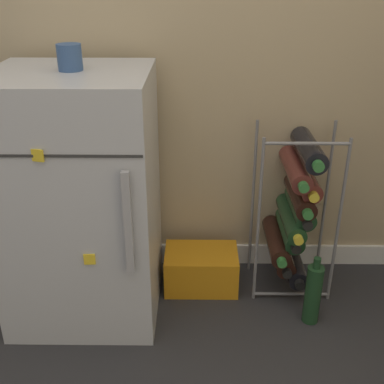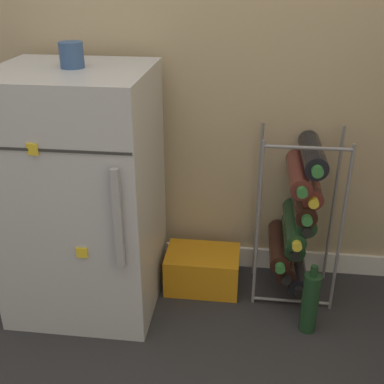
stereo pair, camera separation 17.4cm
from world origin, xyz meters
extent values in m
plane|color=#28282B|center=(0.00, 0.00, 0.00)|extent=(14.00, 14.00, 0.00)
cube|color=white|center=(0.00, 0.62, 0.04)|extent=(7.07, 0.01, 0.09)
cube|color=#B7BABF|center=(-0.33, 0.34, 0.45)|extent=(0.52, 0.47, 0.89)
cube|color=#2D2D2D|center=(-0.33, 0.10, 0.70)|extent=(0.51, 0.00, 0.01)
cube|color=#9E9EA3|center=(-0.13, 0.08, 0.49)|extent=(0.02, 0.02, 0.34)
cube|color=yellow|center=(-0.26, 0.10, 0.36)|extent=(0.04, 0.01, 0.04)
cube|color=yellow|center=(-0.38, 0.10, 0.71)|extent=(0.04, 0.01, 0.04)
cylinder|color=slate|center=(0.30, 0.37, 0.33)|extent=(0.01, 0.01, 0.67)
cylinder|color=slate|center=(0.59, 0.37, 0.33)|extent=(0.01, 0.01, 0.67)
cylinder|color=slate|center=(0.30, 0.57, 0.33)|extent=(0.01, 0.01, 0.67)
cylinder|color=slate|center=(0.59, 0.57, 0.33)|extent=(0.01, 0.01, 0.67)
cylinder|color=slate|center=(0.45, 0.37, 0.02)|extent=(0.29, 0.01, 0.01)
cylinder|color=slate|center=(0.45, 0.37, 0.65)|extent=(0.29, 0.01, 0.01)
cylinder|color=black|center=(0.46, 0.47, 0.10)|extent=(0.08, 0.27, 0.08)
cylinder|color=black|center=(0.46, 0.32, 0.10)|extent=(0.04, 0.02, 0.04)
cylinder|color=black|center=(0.41, 0.47, 0.14)|extent=(0.07, 0.25, 0.07)
cylinder|color=black|center=(0.41, 0.33, 0.14)|extent=(0.04, 0.02, 0.04)
cylinder|color=black|center=(0.39, 0.47, 0.20)|extent=(0.07, 0.29, 0.07)
cylinder|color=#2D7033|center=(0.39, 0.32, 0.20)|extent=(0.04, 0.02, 0.04)
cylinder|color=#19381E|center=(0.44, 0.47, 0.25)|extent=(0.08, 0.25, 0.08)
cylinder|color=black|center=(0.44, 0.33, 0.25)|extent=(0.04, 0.02, 0.04)
cylinder|color=#19381E|center=(0.44, 0.47, 0.31)|extent=(0.07, 0.30, 0.07)
cylinder|color=gold|center=(0.44, 0.31, 0.31)|extent=(0.03, 0.02, 0.03)
cylinder|color=#19381E|center=(0.47, 0.47, 0.36)|extent=(0.07, 0.26, 0.07)
cylinder|color=black|center=(0.47, 0.33, 0.36)|extent=(0.04, 0.02, 0.04)
cylinder|color=black|center=(0.46, 0.47, 0.40)|extent=(0.08, 0.28, 0.08)
cylinder|color=#2D7033|center=(0.46, 0.32, 0.40)|extent=(0.04, 0.02, 0.04)
cylinder|color=#56231E|center=(0.48, 0.47, 0.47)|extent=(0.07, 0.25, 0.07)
cylinder|color=gold|center=(0.48, 0.33, 0.47)|extent=(0.04, 0.02, 0.04)
cylinder|color=#56231E|center=(0.43, 0.47, 0.51)|extent=(0.08, 0.30, 0.08)
cylinder|color=#2D7033|center=(0.43, 0.31, 0.51)|extent=(0.04, 0.02, 0.04)
cylinder|color=black|center=(0.48, 0.47, 0.59)|extent=(0.08, 0.29, 0.08)
cylinder|color=#2D7033|center=(0.48, 0.31, 0.59)|extent=(0.04, 0.02, 0.04)
cube|color=orange|center=(0.09, 0.45, 0.08)|extent=(0.29, 0.20, 0.16)
cylinder|color=#335184|center=(-0.32, 0.35, 0.93)|extent=(0.08, 0.08, 0.08)
cylinder|color=#19381E|center=(0.49, 0.24, 0.12)|extent=(0.06, 0.06, 0.23)
cylinder|color=#19381E|center=(0.49, 0.24, 0.25)|extent=(0.03, 0.03, 0.04)
camera|label=1|loc=(0.07, -1.17, 1.20)|focal=45.00mm
camera|label=2|loc=(0.25, -1.16, 1.20)|focal=45.00mm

